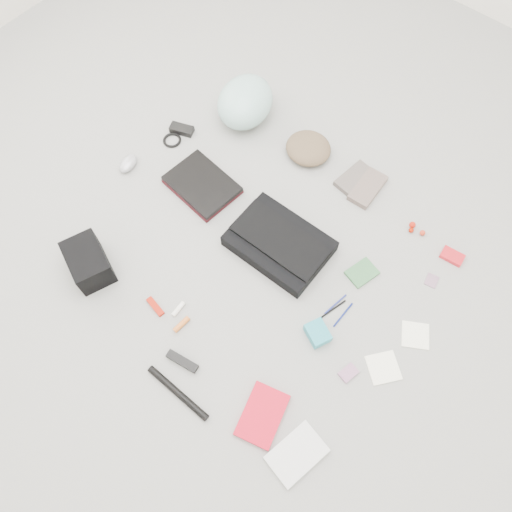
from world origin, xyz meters
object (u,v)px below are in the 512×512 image
Objects in this scene: messenger_bag at (279,244)px; book_red at (262,415)px; accordion_wallet at (318,333)px; camera_bag at (88,262)px; laptop at (202,184)px; bike_helmet at (245,102)px.

messenger_bag reaches higher than book_red.
book_red is at bearing -57.88° from messenger_bag.
accordion_wallet is at bearing 78.85° from book_red.
camera_bag is 0.98m from accordion_wallet.
accordion_wallet is (-0.03, 0.38, 0.01)m from book_red.
laptop is at bearing 176.59° from messenger_bag.
laptop is at bearing 103.39° from camera_bag.
laptop is 0.61m from camera_bag.
accordion_wallet reaches higher than laptop.
messenger_bag is 0.75m from bike_helmet.
bike_helmet is 1.05m from camera_bag.
laptop is 0.96× the size of bike_helmet.
laptop is at bearing -171.19° from accordion_wallet.
messenger_bag is at bearing 173.93° from accordion_wallet.
bike_helmet is at bearing 140.07° from messenger_bag.
laptop is at bearing 129.10° from book_red.
book_red is 2.19× the size of accordion_wallet.
messenger_bag is at bearing 3.48° from laptop.
camera_bag is 2.16× the size of accordion_wallet.
laptop is at bearing -92.19° from bike_helmet.
messenger_bag is at bearing -56.07° from bike_helmet.
laptop reaches higher than book_red.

